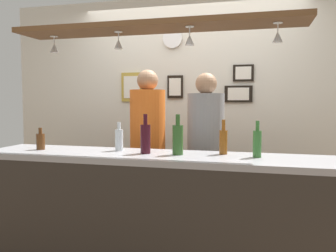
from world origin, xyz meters
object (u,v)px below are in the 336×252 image
picture_frame_crest (175,87)px  picture_frame_caricature (132,87)px  picture_frame_lower_pair (238,94)px  bottle_soda_clear (119,139)px  person_right_grey_shirt (206,145)px  bottle_beer_amber_tall (223,141)px  picture_frame_upper_small (243,73)px  bottle_beer_brown_stubby (41,141)px  wall_clock (173,38)px  bottle_beer_green_import (257,143)px  bottle_champagne_green (178,139)px  bottle_wine_dark_red (145,138)px  person_left_orange_shirt (148,141)px

picture_frame_crest → picture_frame_caricature: picture_frame_caricature is taller
picture_frame_lower_pair → picture_frame_crest: size_ratio=1.15×
bottle_soda_clear → person_right_grey_shirt: bearing=45.1°
bottle_beer_amber_tall → picture_frame_upper_small: (0.08, 1.28, 0.60)m
bottle_beer_brown_stubby → wall_clock: bearing=61.2°
wall_clock → bottle_beer_green_import: bearing=-54.9°
bottle_beer_brown_stubby → bottle_champagne_green: 1.15m
wall_clock → bottle_soda_clear: bearing=-95.4°
bottle_soda_clear → bottle_wine_dark_red: bearing=-19.5°
bottle_beer_green_import → bottle_champagne_green: size_ratio=0.87×
picture_frame_crest → picture_frame_caricature: size_ratio=0.76×
picture_frame_upper_small → bottle_beer_amber_tall: bearing=-93.8°
bottle_wine_dark_red → picture_frame_upper_small: 1.64m
bottle_wine_dark_red → picture_frame_crest: bearing=94.1°
bottle_champagne_green → picture_frame_caricature: (-0.87, 1.38, 0.44)m
person_left_orange_shirt → bottle_beer_green_import: size_ratio=6.63×
bottle_soda_clear → bottle_beer_green_import: bottle_beer_green_import is taller
wall_clock → bottle_champagne_green: bearing=-74.6°
bottle_beer_brown_stubby → bottle_wine_dark_red: size_ratio=0.60×
bottle_champagne_green → bottle_beer_amber_tall: bearing=18.3°
bottle_beer_green_import → bottle_soda_clear: bearing=176.8°
bottle_wine_dark_red → picture_frame_upper_small: size_ratio=1.36×
person_left_orange_shirt → bottle_beer_green_import: person_left_orange_shirt is taller
picture_frame_lower_pair → bottle_beer_brown_stubby: bearing=-137.0°
person_right_grey_shirt → bottle_champagne_green: size_ratio=5.61×
person_left_orange_shirt → bottle_beer_amber_tall: size_ratio=6.63×
bottle_beer_amber_tall → picture_frame_caricature: 1.81m
picture_frame_crest → bottle_champagne_green: bearing=-75.8°
bottle_beer_brown_stubby → picture_frame_caricature: picture_frame_caricature is taller
picture_frame_crest → picture_frame_caricature: bearing=180.0°
bottle_soda_clear → person_left_orange_shirt: bearing=85.9°
bottle_soda_clear → bottle_beer_amber_tall: size_ratio=0.88×
picture_frame_lower_pair → person_right_grey_shirt: bearing=-110.2°
person_right_grey_shirt → bottle_wine_dark_red: person_right_grey_shirt is taller
person_right_grey_shirt → picture_frame_lower_pair: bearing=69.8°
bottle_soda_clear → picture_frame_lower_pair: (0.86, 1.30, 0.38)m
bottle_beer_brown_stubby → picture_frame_lower_pair: size_ratio=0.60×
person_left_orange_shirt → bottle_beer_amber_tall: person_left_orange_shirt is taller
bottle_beer_green_import → person_right_grey_shirt: bearing=124.7°
bottle_wine_dark_red → picture_frame_caricature: size_ratio=0.88×
bottle_champagne_green → picture_frame_upper_small: size_ratio=1.36×
bottle_soda_clear → bottle_beer_amber_tall: bearing=1.6°
picture_frame_upper_small → picture_frame_caricature: size_ratio=0.65×
person_left_orange_shirt → bottle_champagne_green: size_ratio=5.75×
bottle_soda_clear → bottle_beer_brown_stubby: bearing=-170.6°
picture_frame_upper_small → picture_frame_crest: size_ratio=0.85×
picture_frame_crest → picture_frame_lower_pair: bearing=0.0°
bottle_soda_clear → picture_frame_caricature: 1.43m
picture_frame_caricature → bottle_beer_brown_stubby: bearing=-101.1°
bottle_soda_clear → picture_frame_lower_pair: picture_frame_lower_pair is taller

